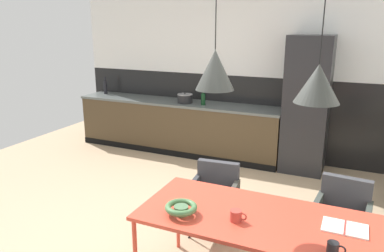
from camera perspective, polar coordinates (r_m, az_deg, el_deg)
name	(u,v)px	position (r m, az deg, el deg)	size (l,w,h in m)	color
ground_plane	(168,244)	(3.97, -3.67, -17.75)	(8.25, 8.25, 0.00)	tan
back_wall_splashback_dark	(251,116)	(6.32, 9.10, 1.53)	(6.34, 0.12, 1.34)	black
back_wall_panel_upper	(255,34)	(6.14, 9.64, 13.80)	(6.34, 0.12, 1.34)	white
kitchen_counter	(177,126)	(6.47, -2.27, -0.04)	(3.65, 0.63, 0.89)	#453623
refrigerator_column	(307,105)	(5.73, 17.25, 3.08)	(0.63, 0.60, 2.03)	#232326
dining_table	(256,221)	(3.00, 9.76, -14.24)	(1.81, 0.85, 0.74)	#DB4430
armchair_near_window	(343,209)	(3.84, 22.22, -11.74)	(0.53, 0.51, 0.76)	#373A39
armchair_head_of_table	(215,189)	(4.01, 3.56, -9.60)	(0.53, 0.51, 0.74)	#373A39
fruit_bowl	(181,208)	(2.95, -1.69, -12.51)	(0.25, 0.25, 0.08)	#4C704C
open_book	(345,228)	(3.00, 22.48, -14.29)	(0.32, 0.22, 0.02)	white
mug_tall_blue	(333,249)	(2.65, 20.95, -17.26)	(0.12, 0.08, 0.09)	black
mug_white_ceramic	(236,216)	(2.88, 6.83, -13.56)	(0.13, 0.09, 0.09)	#B23D33
cooking_pot	(185,98)	(6.23, -1.09, 4.28)	(0.26, 0.26, 0.17)	black
bottle_spice_small	(105,87)	(7.22, -13.19, 5.89)	(0.06, 0.06, 0.32)	black
bottle_oil_tall	(203,99)	(6.05, 1.74, 4.22)	(0.08, 0.08, 0.28)	#0F3319
pendant_lamp_over_table_near	(215,70)	(2.76, 3.57, 8.62)	(0.29, 0.29, 0.94)	black
pendant_lamp_over_table_far	(318,84)	(2.62, 18.80, 6.21)	(0.31, 0.31, 0.98)	black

